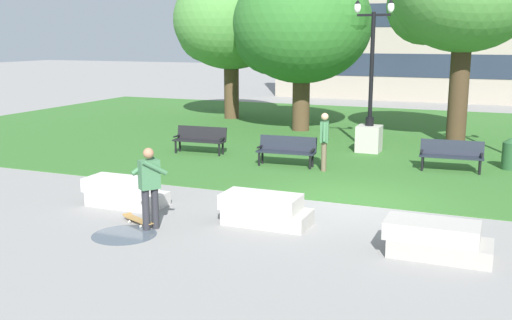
% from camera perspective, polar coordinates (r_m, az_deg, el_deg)
% --- Properties ---
extents(ground_plane, '(140.00, 140.00, 0.00)m').
position_cam_1_polar(ground_plane, '(14.42, 8.70, -4.18)').
color(ground_plane, gray).
extents(grass_lawn, '(40.00, 20.00, 0.02)m').
position_cam_1_polar(grass_lawn, '(24.04, 14.40, 1.97)').
color(grass_lawn, '#336628').
rests_on(grass_lawn, ground).
extents(concrete_block_center, '(1.91, 0.90, 0.64)m').
position_cam_1_polar(concrete_block_center, '(14.45, -12.42, -3.02)').
color(concrete_block_center, '#BCB7B2').
rests_on(concrete_block_center, ground).
extents(concrete_block_left, '(1.88, 0.90, 0.64)m').
position_cam_1_polar(concrete_block_left, '(12.71, 0.82, -4.77)').
color(concrete_block_left, '#B2ADA3').
rests_on(concrete_block_left, ground).
extents(concrete_block_right, '(1.89, 0.90, 0.64)m').
position_cam_1_polar(concrete_block_right, '(11.37, 16.79, -7.29)').
color(concrete_block_right, '#9E9991').
rests_on(concrete_block_right, ground).
extents(person_skateboarder, '(0.71, 0.54, 1.71)m').
position_cam_1_polar(person_skateboarder, '(12.38, -10.10, -2.19)').
color(person_skateboarder, '#28282D').
rests_on(person_skateboarder, ground).
extents(skateboard, '(1.01, 0.60, 0.14)m').
position_cam_1_polar(skateboard, '(12.98, -11.06, -5.65)').
color(skateboard, olive).
rests_on(skateboard, ground).
extents(puddle, '(1.30, 1.30, 0.01)m').
position_cam_1_polar(puddle, '(12.38, -12.43, -6.97)').
color(puddle, '#47515B').
rests_on(puddle, ground).
extents(park_bench_near_left, '(1.83, 0.64, 0.90)m').
position_cam_1_polar(park_bench_near_left, '(18.47, 18.12, 0.58)').
color(park_bench_near_left, '#1E232D').
rests_on(park_bench_near_left, grass_lawn).
extents(park_bench_near_right, '(1.83, 0.63, 0.90)m').
position_cam_1_polar(park_bench_near_right, '(20.35, -5.33, 2.09)').
color(park_bench_near_right, black).
rests_on(park_bench_near_right, grass_lawn).
extents(park_bench_far_right, '(1.83, 0.65, 0.90)m').
position_cam_1_polar(park_bench_far_right, '(18.29, 2.95, 1.04)').
color(park_bench_far_right, '#1E232D').
rests_on(park_bench_far_right, grass_lawn).
extents(lamp_post_center, '(1.32, 0.80, 5.09)m').
position_cam_1_polar(lamp_post_center, '(20.84, 10.77, 3.58)').
color(lamp_post_center, '#ADA89E').
rests_on(lamp_post_center, grass_lawn).
extents(tree_near_right, '(5.98, 5.69, 6.82)m').
position_cam_1_polar(tree_near_right, '(25.22, 4.28, 12.63)').
color(tree_near_right, '#4C3823').
rests_on(tree_near_right, grass_lawn).
extents(tree_far_left, '(5.70, 5.43, 6.97)m').
position_cam_1_polar(tree_far_left, '(29.05, -2.51, 13.02)').
color(tree_far_left, '#4C3823').
rests_on(tree_far_left, grass_lawn).
extents(trash_bin, '(0.49, 0.49, 0.96)m').
position_cam_1_polar(trash_bin, '(19.34, 23.07, 0.59)').
color(trash_bin, '#234C28').
rests_on(trash_bin, grass_lawn).
extents(person_bystander_near_lawn, '(0.33, 0.62, 1.71)m').
position_cam_1_polar(person_bystander_near_lawn, '(17.67, 6.52, 2.07)').
color(person_bystander_near_lawn, brown).
rests_on(person_bystander_near_lawn, grass_lawn).
extents(building_facade_distant, '(22.63, 1.03, 9.68)m').
position_cam_1_polar(building_facade_distant, '(38.11, 18.70, 12.45)').
color(building_facade_distant, gray).
rests_on(building_facade_distant, ground).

